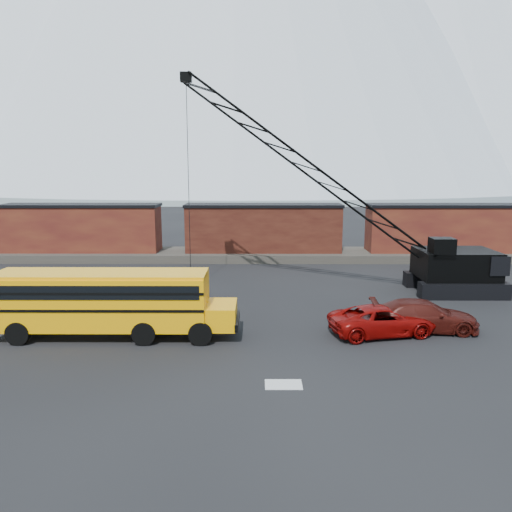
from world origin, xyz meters
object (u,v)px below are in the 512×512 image
(school_bus, at_px, (109,301))
(maroon_suv, at_px, (424,316))
(red_pickup, at_px, (382,320))
(crawler_crane, at_px, (330,183))

(school_bus, distance_m, maroon_suv, 15.46)
(maroon_suv, bearing_deg, school_bus, 97.68)
(red_pickup, distance_m, crawler_crane, 10.90)
(red_pickup, distance_m, maroon_suv, 2.30)
(school_bus, distance_m, red_pickup, 13.22)
(red_pickup, bearing_deg, school_bus, 79.70)
(maroon_suv, height_order, crawler_crane, crawler_crane)
(school_bus, height_order, maroon_suv, school_bus)
(crawler_crane, bearing_deg, red_pickup, -80.46)
(school_bus, relative_size, red_pickup, 2.25)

